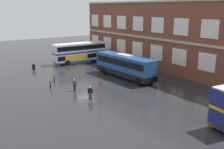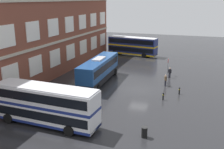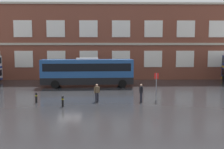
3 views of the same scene
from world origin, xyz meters
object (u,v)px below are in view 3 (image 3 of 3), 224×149
(second_passenger, at_px, (141,92))
(safety_bollard_east, at_px, (36,98))
(safety_bollard_west, at_px, (63,101))
(bus_stand_flag, at_px, (156,84))
(waiting_passenger, at_px, (97,92))
(touring_coach, at_px, (87,72))

(second_passenger, distance_m, safety_bollard_east, 9.99)
(safety_bollard_west, height_order, safety_bollard_east, same)
(bus_stand_flag, bearing_deg, safety_bollard_west, -162.32)
(waiting_passenger, bearing_deg, second_passenger, -0.56)
(second_passenger, xyz_separation_m, bus_stand_flag, (1.56, 0.54, 0.70))
(waiting_passenger, bearing_deg, safety_bollard_west, -141.92)
(waiting_passenger, height_order, second_passenger, same)
(safety_bollard_east, bearing_deg, waiting_passenger, 5.72)
(waiting_passenger, relative_size, second_passenger, 1.00)
(bus_stand_flag, bearing_deg, waiting_passenger, -175.09)
(safety_bollard_west, xyz_separation_m, safety_bollard_east, (-2.76, 1.72, 0.00))
(touring_coach, distance_m, waiting_passenger, 9.99)
(bus_stand_flag, distance_m, safety_bollard_west, 9.27)
(safety_bollard_west, relative_size, safety_bollard_east, 1.00)
(second_passenger, height_order, bus_stand_flag, bus_stand_flag)
(safety_bollard_west, bearing_deg, waiting_passenger, 38.08)
(touring_coach, xyz_separation_m, safety_bollard_east, (-4.07, -10.38, -1.42))
(safety_bollard_west, bearing_deg, touring_coach, 83.81)
(second_passenger, distance_m, bus_stand_flag, 1.80)
(waiting_passenger, xyz_separation_m, second_passenger, (4.28, -0.04, 0.00))
(bus_stand_flag, height_order, safety_bollard_east, bus_stand_flag)
(touring_coach, distance_m, safety_bollard_west, 12.25)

